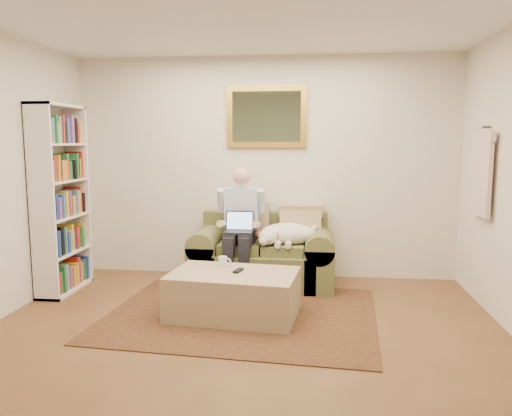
% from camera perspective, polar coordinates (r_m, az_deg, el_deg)
% --- Properties ---
extents(room_shell, '(4.51, 5.00, 2.61)m').
position_cam_1_polar(room_shell, '(3.82, -2.18, 2.90)').
color(room_shell, brown).
rests_on(room_shell, ground).
extents(rug, '(2.60, 2.15, 0.01)m').
position_cam_1_polar(rug, '(4.80, -1.63, -11.98)').
color(rug, '#322014').
rests_on(rug, room_shell).
extents(sofa, '(1.58, 0.80, 0.95)m').
position_cam_1_polar(sofa, '(5.67, 0.76, -6.06)').
color(sofa, brown).
rests_on(sofa, room_shell).
extents(seated_man, '(0.52, 0.74, 1.33)m').
position_cam_1_polar(seated_man, '(5.47, -1.86, -2.36)').
color(seated_man, '#8C9CD8').
rests_on(seated_man, sofa).
extents(laptop, '(0.31, 0.24, 0.22)m').
position_cam_1_polar(laptop, '(5.41, -1.95, -2.13)').
color(laptop, black).
rests_on(laptop, seated_man).
extents(sleeping_dog, '(0.65, 0.41, 0.24)m').
position_cam_1_polar(sleeping_dog, '(5.50, 3.63, -2.96)').
color(sleeping_dog, white).
rests_on(sleeping_dog, sofa).
extents(ottoman, '(1.22, 0.85, 0.42)m').
position_cam_1_polar(ottoman, '(4.68, -2.56, -9.84)').
color(ottoman, tan).
rests_on(ottoman, room_shell).
extents(coffee_mug, '(0.08, 0.08, 0.10)m').
position_cam_1_polar(coffee_mug, '(4.82, -3.83, -6.14)').
color(coffee_mug, white).
rests_on(coffee_mug, ottoman).
extents(tv_remote, '(0.09, 0.16, 0.02)m').
position_cam_1_polar(tv_remote, '(4.65, -2.03, -7.15)').
color(tv_remote, black).
rests_on(tv_remote, ottoman).
extents(bookshelf, '(0.28, 0.80, 2.00)m').
position_cam_1_polar(bookshelf, '(5.72, -21.43, 0.93)').
color(bookshelf, white).
rests_on(bookshelf, room_shell).
extents(wall_mirror, '(0.94, 0.04, 0.72)m').
position_cam_1_polar(wall_mirror, '(5.92, 1.20, 10.40)').
color(wall_mirror, gold).
rests_on(wall_mirror, room_shell).
extents(hanging_shirt, '(0.06, 0.52, 0.90)m').
position_cam_1_polar(hanging_shirt, '(5.27, 24.42, 4.07)').
color(hanging_shirt, beige).
rests_on(hanging_shirt, room_shell).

